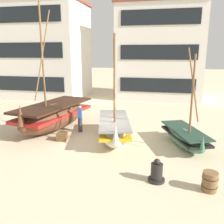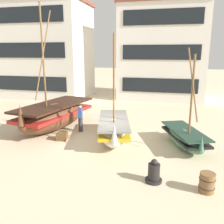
{
  "view_description": "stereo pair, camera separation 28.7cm",
  "coord_description": "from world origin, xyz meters",
  "px_view_note": "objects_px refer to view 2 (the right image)",
  "views": [
    {
      "loc": [
        2.84,
        -12.0,
        4.71
      ],
      "look_at": [
        0.0,
        1.0,
        1.4
      ],
      "focal_mm": 39.0,
      "sensor_mm": 36.0,
      "label": 1
    },
    {
      "loc": [
        3.12,
        -11.94,
        4.71
      ],
      "look_at": [
        0.0,
        1.0,
        1.4
      ],
      "focal_mm": 39.0,
      "sensor_mm": 36.0,
      "label": 2
    }
  ],
  "objects_px": {
    "fishing_boat_far_right": "(185,137)",
    "cargo_crate": "(62,136)",
    "fishing_boat_near_left": "(114,128)",
    "harbor_building_main": "(162,52)",
    "capstan_winch": "(154,173)",
    "wooden_barrel": "(207,183)",
    "harbor_building_annex": "(42,50)",
    "fisherman_by_hull": "(80,118)",
    "fishing_boat_centre_large": "(54,115)"
  },
  "relations": [
    {
      "from": "fishing_boat_centre_large",
      "to": "fishing_boat_near_left",
      "type": "bearing_deg",
      "value": -15.14
    },
    {
      "from": "fishing_boat_near_left",
      "to": "harbor_building_main",
      "type": "relative_size",
      "value": 0.6
    },
    {
      "from": "fishing_boat_far_right",
      "to": "capstan_winch",
      "type": "relative_size",
      "value": 5.44
    },
    {
      "from": "fisherman_by_hull",
      "to": "wooden_barrel",
      "type": "height_order",
      "value": "fisherman_by_hull"
    },
    {
      "from": "fisherman_by_hull",
      "to": "capstan_winch",
      "type": "bearing_deg",
      "value": -46.08
    },
    {
      "from": "cargo_crate",
      "to": "harbor_building_annex",
      "type": "distance_m",
      "value": 15.5
    },
    {
      "from": "fishing_boat_centre_large",
      "to": "fisherman_by_hull",
      "type": "xyz_separation_m",
      "value": [
        1.76,
        -0.12,
        -0.04
      ]
    },
    {
      "from": "cargo_crate",
      "to": "fishing_boat_centre_large",
      "type": "bearing_deg",
      "value": 126.73
    },
    {
      "from": "fishing_boat_far_right",
      "to": "cargo_crate",
      "type": "xyz_separation_m",
      "value": [
        -6.46,
        -0.52,
        -0.29
      ]
    },
    {
      "from": "fishing_boat_near_left",
      "to": "fishing_boat_centre_large",
      "type": "xyz_separation_m",
      "value": [
        -4.04,
        1.09,
        0.22
      ]
    },
    {
      "from": "fishing_boat_centre_large",
      "to": "wooden_barrel",
      "type": "relative_size",
      "value": 10.47
    },
    {
      "from": "cargo_crate",
      "to": "wooden_barrel",
      "type": "bearing_deg",
      "value": -26.93
    },
    {
      "from": "fisherman_by_hull",
      "to": "wooden_barrel",
      "type": "xyz_separation_m",
      "value": [
        6.56,
        -5.18,
        -0.48
      ]
    },
    {
      "from": "fishing_boat_near_left",
      "to": "capstan_winch",
      "type": "distance_m",
      "value": 4.65
    },
    {
      "from": "fishing_boat_near_left",
      "to": "wooden_barrel",
      "type": "xyz_separation_m",
      "value": [
        4.27,
        -4.2,
        -0.31
      ]
    },
    {
      "from": "wooden_barrel",
      "to": "fisherman_by_hull",
      "type": "bearing_deg",
      "value": 141.69
    },
    {
      "from": "fishing_boat_far_right",
      "to": "fishing_boat_near_left",
      "type": "bearing_deg",
      "value": 178.15
    },
    {
      "from": "harbor_building_main",
      "to": "harbor_building_annex",
      "type": "relative_size",
      "value": 0.92
    },
    {
      "from": "capstan_winch",
      "to": "harbor_building_annex",
      "type": "relative_size",
      "value": 0.09
    },
    {
      "from": "capstan_winch",
      "to": "harbor_building_main",
      "type": "height_order",
      "value": "harbor_building_main"
    },
    {
      "from": "capstan_winch",
      "to": "harbor_building_main",
      "type": "bearing_deg",
      "value": 91.97
    },
    {
      "from": "fishing_boat_near_left",
      "to": "capstan_winch",
      "type": "xyz_separation_m",
      "value": [
        2.45,
        -3.94,
        -0.31
      ]
    },
    {
      "from": "capstan_winch",
      "to": "cargo_crate",
      "type": "bearing_deg",
      "value": 147.57
    },
    {
      "from": "fisherman_by_hull",
      "to": "harbor_building_annex",
      "type": "height_order",
      "value": "harbor_building_annex"
    },
    {
      "from": "fishing_boat_near_left",
      "to": "harbor_building_main",
      "type": "xyz_separation_m",
      "value": [
        1.84,
        13.7,
        4.02
      ]
    },
    {
      "from": "fishing_boat_near_left",
      "to": "fisherman_by_hull",
      "type": "relative_size",
      "value": 3.31
    },
    {
      "from": "fisherman_by_hull",
      "to": "harbor_building_main",
      "type": "bearing_deg",
      "value": 72.02
    },
    {
      "from": "fishing_boat_far_right",
      "to": "harbor_building_annex",
      "type": "height_order",
      "value": "harbor_building_annex"
    },
    {
      "from": "fishing_boat_far_right",
      "to": "capstan_winch",
      "type": "distance_m",
      "value": 4.03
    },
    {
      "from": "fishing_boat_centre_large",
      "to": "capstan_winch",
      "type": "relative_size",
      "value": 8.13
    },
    {
      "from": "fishing_boat_near_left",
      "to": "fishing_boat_far_right",
      "type": "relative_size",
      "value": 1.14
    },
    {
      "from": "fishing_boat_centre_large",
      "to": "cargo_crate",
      "type": "distance_m",
      "value": 2.26
    },
    {
      "from": "fishing_boat_near_left",
      "to": "wooden_barrel",
      "type": "relative_size",
      "value": 7.97
    },
    {
      "from": "cargo_crate",
      "to": "harbor_building_main",
      "type": "xyz_separation_m",
      "value": [
        4.59,
        14.34,
        4.45
      ]
    },
    {
      "from": "fishing_boat_far_right",
      "to": "fisherman_by_hull",
      "type": "xyz_separation_m",
      "value": [
        -6.0,
        1.1,
        0.32
      ]
    },
    {
      "from": "harbor_building_main",
      "to": "fishing_boat_centre_large",
      "type": "bearing_deg",
      "value": -115.03
    },
    {
      "from": "fisherman_by_hull",
      "to": "wooden_barrel",
      "type": "relative_size",
      "value": 2.41
    },
    {
      "from": "fishing_boat_centre_large",
      "to": "harbor_building_main",
      "type": "height_order",
      "value": "harbor_building_main"
    },
    {
      "from": "wooden_barrel",
      "to": "fishing_boat_far_right",
      "type": "bearing_deg",
      "value": 97.82
    },
    {
      "from": "fishing_boat_far_right",
      "to": "harbor_building_annex",
      "type": "relative_size",
      "value": 0.49
    },
    {
      "from": "wooden_barrel",
      "to": "harbor_building_main",
      "type": "relative_size",
      "value": 0.08
    },
    {
      "from": "fishing_boat_near_left",
      "to": "harbor_building_annex",
      "type": "bearing_deg",
      "value": 131.89
    },
    {
      "from": "fishing_boat_near_left",
      "to": "fisherman_by_hull",
      "type": "bearing_deg",
      "value": 156.84
    },
    {
      "from": "capstan_winch",
      "to": "harbor_building_main",
      "type": "xyz_separation_m",
      "value": [
        -0.61,
        17.64,
        4.32
      ]
    },
    {
      "from": "capstan_winch",
      "to": "wooden_barrel",
      "type": "height_order",
      "value": "capstan_winch"
    },
    {
      "from": "wooden_barrel",
      "to": "cargo_crate",
      "type": "height_order",
      "value": "wooden_barrel"
    },
    {
      "from": "capstan_winch",
      "to": "wooden_barrel",
      "type": "relative_size",
      "value": 1.29
    },
    {
      "from": "fisherman_by_hull",
      "to": "harbor_building_annex",
      "type": "bearing_deg",
      "value": 127.5
    },
    {
      "from": "fishing_boat_far_right",
      "to": "harbor_building_main",
      "type": "distance_m",
      "value": 14.55
    },
    {
      "from": "fishing_boat_near_left",
      "to": "harbor_building_main",
      "type": "height_order",
      "value": "harbor_building_main"
    }
  ]
}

